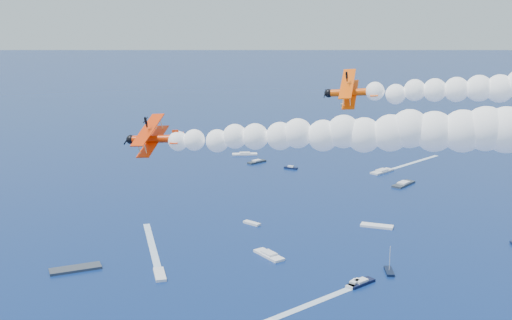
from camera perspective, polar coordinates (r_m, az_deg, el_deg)
The scene contains 5 objects.
biplane_lead at distance 88.59m, azimuth 8.36°, elevation 5.85°, with size 7.18×8.05×4.85m, color #FF5205, non-canonical shape.
biplane_trail at distance 83.51m, azimuth -8.83°, elevation 1.82°, with size 7.33×8.22×4.95m, color #F33305, non-canonical shape.
smoke_trail_trail at distance 76.94m, azimuth 15.42°, elevation 2.50°, with size 65.80×27.19×12.10m, color white, non-canonical shape.
spectator_boats at distance 205.02m, azimuth 13.64°, elevation -6.45°, with size 228.01×170.15×0.70m.
boat_wakes at distance 212.89m, azimuth 4.41°, elevation -5.43°, with size 77.26×192.65×0.04m.
Camera 1 is at (50.76, -60.11, 68.75)m, focal length 45.97 mm.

